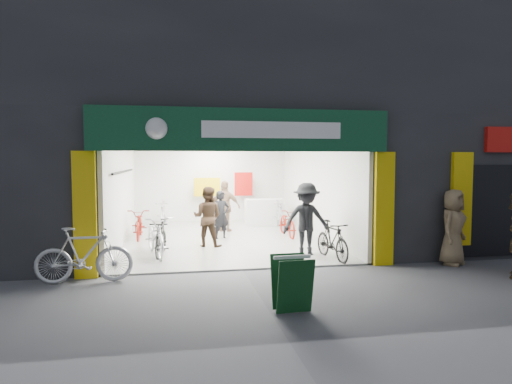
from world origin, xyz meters
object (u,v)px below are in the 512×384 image
object	(u,v)px
bike_right_front	(332,241)
parked_bike	(84,255)
sandwich_board	(292,282)
pedestrian_near	(453,227)
bike_left_front	(156,236)

from	to	relation	value
bike_right_front	parked_bike	xyz separation A→B (m)	(-5.49, -1.08, 0.08)
sandwich_board	pedestrian_near	bearing A→B (deg)	26.93
sandwich_board	bike_left_front	bearing A→B (deg)	112.91
bike_left_front	pedestrian_near	world-z (taller)	pedestrian_near
bike_right_front	parked_bike	distance (m)	5.60
parked_bike	pedestrian_near	bearing A→B (deg)	-90.65
bike_left_front	sandwich_board	bearing A→B (deg)	-76.40
bike_right_front	pedestrian_near	world-z (taller)	pedestrian_near
parked_bike	sandwich_board	xyz separation A→B (m)	(3.56, -2.42, -0.07)
bike_left_front	parked_bike	world-z (taller)	parked_bike
parked_bike	pedestrian_near	xyz separation A→B (m)	(8.06, 0.13, 0.32)
pedestrian_near	sandwich_board	bearing A→B (deg)	174.23
bike_left_front	pedestrian_near	bearing A→B (deg)	-29.74
parked_bike	pedestrian_near	world-z (taller)	pedestrian_near
parked_bike	sandwich_board	world-z (taller)	parked_bike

